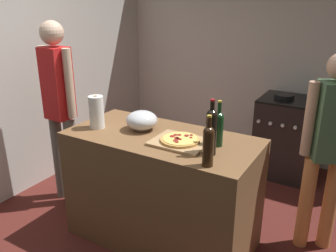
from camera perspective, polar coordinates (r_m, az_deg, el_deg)
name	(u,v)px	position (r m, az deg, el deg)	size (l,w,h in m)	color
ground_plane	(204,200)	(3.67, 5.87, -11.75)	(4.01, 3.24, 0.02)	#511E19
kitchen_wall_rear	(257,52)	(4.45, 14.17, 11.54)	(4.01, 0.10, 2.60)	beige
kitchen_wall_left	(66,56)	(4.20, -16.10, 10.88)	(0.10, 3.24, 2.60)	beige
counter	(162,189)	(2.89, -1.03, -10.19)	(1.48, 0.71, 0.93)	brown
cutting_board	(180,142)	(2.55, 1.98, -2.65)	(0.40, 0.32, 0.02)	tan
pizza	(180,140)	(2.54, 1.98, -2.21)	(0.29, 0.29, 0.03)	tan
mixing_bowl	(142,120)	(2.80, -4.28, 0.93)	(0.25, 0.25, 0.15)	#B2B2B7
paper_towel_roll	(97,112)	(2.87, -11.48, 2.21)	(0.12, 0.12, 0.27)	white
wine_bottle_dark	(208,144)	(2.18, 6.53, -2.92)	(0.07, 0.07, 0.33)	#331E0F
wine_bottle_green	(219,127)	(2.49, 8.17, -0.16)	(0.07, 0.07, 0.33)	#143819
wine_bottle_amber	(211,130)	(2.34, 7.01, -0.61)	(0.07, 0.07, 0.38)	black
stove	(287,137)	(4.16, 18.65, -1.70)	(0.63, 0.59, 0.93)	black
person_in_stripes	(59,102)	(3.39, -17.17, 3.70)	(0.39, 0.21, 1.74)	slate
person_in_red	(328,144)	(2.87, 24.45, -2.63)	(0.36, 0.28, 1.57)	#D88C4C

